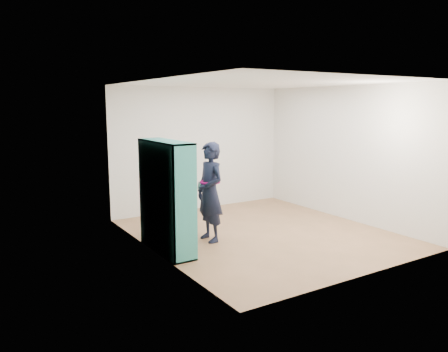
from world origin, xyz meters
TOP-DOWN VIEW (x-y plane):
  - floor at (0.00, 0.00)m, footprint 4.50×4.50m
  - ceiling at (0.00, 0.00)m, footprint 4.50×4.50m
  - wall_left at (-2.00, 0.00)m, footprint 0.02×4.50m
  - wall_right at (2.00, 0.00)m, footprint 0.02×4.50m
  - wall_back at (0.00, 2.25)m, footprint 4.00×0.02m
  - wall_front at (0.00, -2.25)m, footprint 4.00×0.02m
  - bookshelf at (-1.83, 0.05)m, footprint 0.37×1.28m
  - person at (-0.98, 0.15)m, footprint 0.41×0.61m
  - smartphone at (-1.13, 0.22)m, footprint 0.04×0.09m

SIDE VIEW (x-z plane):
  - floor at x=0.00m, z-range 0.00..0.00m
  - person at x=-0.98m, z-range 0.00..1.65m
  - bookshelf at x=-1.83m, z-range -0.03..1.68m
  - smartphone at x=-1.13m, z-range 0.86..1.00m
  - wall_left at x=-2.00m, z-range 0.00..2.60m
  - wall_right at x=2.00m, z-range 0.00..2.60m
  - wall_back at x=0.00m, z-range 0.00..2.60m
  - wall_front at x=0.00m, z-range 0.00..2.60m
  - ceiling at x=0.00m, z-range 2.60..2.60m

